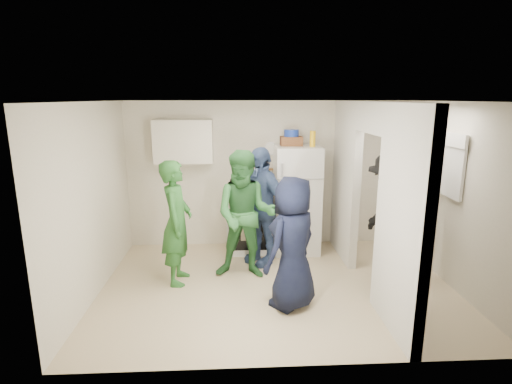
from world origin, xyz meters
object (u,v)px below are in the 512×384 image
yellow_cup_stack_top (313,139)px  stove (249,224)px  person_green_left (177,223)px  person_green_center (246,215)px  blue_bowl (291,133)px  person_navy (293,243)px  person_nook (390,219)px  person_denim (261,206)px  fridge (296,199)px  wicker_basket (291,141)px

yellow_cup_stack_top → stove: bearing=172.7°
stove → person_green_left: person_green_left is taller
stove → yellow_cup_stack_top: yellow_cup_stack_top is taller
person_green_center → blue_bowl: bearing=61.0°
stove → blue_bowl: 1.68m
person_navy → person_nook: person_nook is taller
person_green_left → person_denim: (1.20, 0.62, 0.05)m
yellow_cup_stack_top → person_navy: 2.15m
stove → blue_bowl: blue_bowl is taller
fridge → person_green_center: bearing=-131.6°
wicker_basket → person_green_left: wicker_basket is taller
person_navy → person_denim: bearing=-121.9°
stove → person_navy: person_navy is taller
stove → person_denim: size_ratio=0.50×
stove → person_navy: (0.47, -1.90, 0.37)m
stove → person_denim: person_denim is taller
stove → fridge: (0.80, -0.03, 0.43)m
wicker_basket → person_navy: (-0.23, -1.92, -1.03)m
yellow_cup_stack_top → blue_bowl: bearing=154.9°
yellow_cup_stack_top → person_green_center: size_ratio=0.14×
person_green_center → fridge: bearing=56.2°
person_navy → fridge: bearing=-144.2°
yellow_cup_stack_top → person_green_center: 1.72m
stove → fridge: 0.91m
fridge → person_navy: 1.90m
person_green_center → person_nook: 1.98m
person_nook → wicker_basket: bearing=-139.8°
wicker_basket → person_green_center: (-0.77, -1.03, -0.93)m
person_green_left → person_nook: size_ratio=0.94×
stove → fridge: bearing=-2.2°
stove → yellow_cup_stack_top: size_ratio=3.67×
fridge → person_denim: person_denim is taller
yellow_cup_stack_top → person_denim: bearing=-155.5°
blue_bowl → person_navy: bearing=-96.8°
person_denim → stove: bearing=157.4°
person_green_left → fridge: bearing=-56.3°
wicker_basket → fridge: bearing=-26.6°
blue_bowl → person_denim: 1.31m
wicker_basket → person_nook: (1.19, -1.33, -0.93)m
fridge → person_green_left: size_ratio=1.03×
person_green_center → person_denim: person_green_center is taller
fridge → wicker_basket: wicker_basket is taller
fridge → yellow_cup_stack_top: yellow_cup_stack_top is taller
yellow_cup_stack_top → person_denim: yellow_cup_stack_top is taller
person_green_center → person_navy: 1.05m
person_denim → person_nook: bearing=24.9°
fridge → person_green_center: (-0.87, -0.98, 0.03)m
person_green_left → person_green_center: person_green_center is taller
fridge → blue_bowl: bearing=153.4°
wicker_basket → person_green_left: 2.30m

